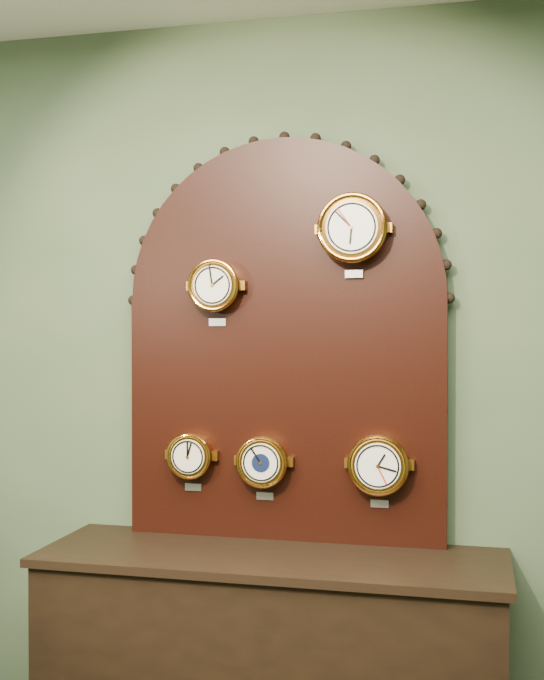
% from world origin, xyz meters
% --- Properties ---
extents(wall_back, '(4.00, 0.00, 4.00)m').
position_xyz_m(wall_back, '(0.00, 2.50, 1.40)').
color(wall_back, '#42563B').
rests_on(wall_back, ground).
extents(shop_counter, '(1.60, 0.50, 0.80)m').
position_xyz_m(shop_counter, '(0.00, 2.23, 0.40)').
color(shop_counter, black).
rests_on(shop_counter, ground_plane).
extents(display_board, '(1.26, 0.06, 1.53)m').
position_xyz_m(display_board, '(0.00, 2.45, 1.63)').
color(display_board, black).
rests_on(display_board, shop_counter).
extents(roman_clock, '(0.20, 0.08, 0.25)m').
position_xyz_m(roman_clock, '(-0.25, 2.38, 1.78)').
color(roman_clock, orange).
rests_on(roman_clock, display_board).
extents(arabic_clock, '(0.25, 0.08, 0.30)m').
position_xyz_m(arabic_clock, '(0.27, 2.38, 1.98)').
color(arabic_clock, orange).
rests_on(arabic_clock, display_board).
extents(hygrometer, '(0.17, 0.08, 0.23)m').
position_xyz_m(hygrometer, '(-0.35, 2.38, 1.14)').
color(hygrometer, orange).
rests_on(hygrometer, display_board).
extents(barometer, '(0.19, 0.08, 0.25)m').
position_xyz_m(barometer, '(-0.07, 2.38, 1.13)').
color(barometer, orange).
rests_on(barometer, display_board).
extents(tide_clock, '(0.22, 0.08, 0.27)m').
position_xyz_m(tide_clock, '(0.36, 2.38, 1.13)').
color(tide_clock, orange).
rests_on(tide_clock, display_board).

